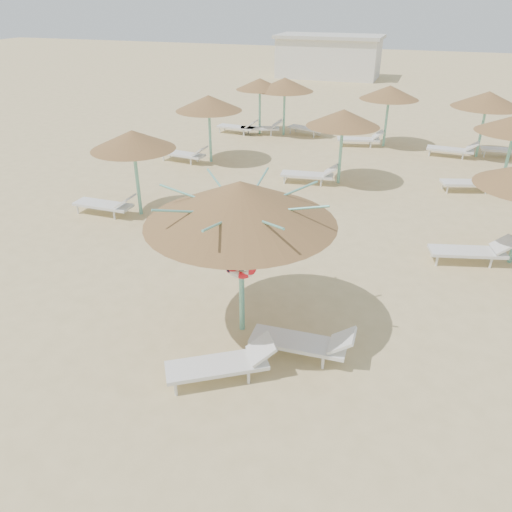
% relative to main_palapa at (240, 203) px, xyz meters
% --- Properties ---
extents(ground, '(120.00, 120.00, 0.00)m').
position_rel_main_palapa_xyz_m(ground, '(0.46, 0.03, -2.83)').
color(ground, '#D5BB82').
rests_on(ground, ground).
extents(main_palapa, '(3.63, 3.63, 3.26)m').
position_rel_main_palapa_xyz_m(main_palapa, '(0.00, 0.00, 0.00)').
color(main_palapa, '#6FC1AC').
rests_on(main_palapa, ground).
extents(lounger_main_a, '(1.98, 1.55, 0.72)m').
position_rel_main_palapa_xyz_m(lounger_main_a, '(0.22, -1.52, -2.49)').
color(lounger_main_a, silver).
rests_on(lounger_main_a, ground).
extents(lounger_main_b, '(2.00, 0.67, 0.72)m').
position_rel_main_palapa_xyz_m(lounger_main_b, '(1.46, -0.45, -2.49)').
color(lounger_main_b, silver).
rests_on(lounger_main_b, ground).
extents(palapa_field, '(20.05, 13.75, 2.71)m').
position_rel_main_palapa_xyz_m(palapa_field, '(2.06, 10.75, -0.52)').
color(palapa_field, '#6FC1AC').
rests_on(palapa_field, ground).
extents(service_hut, '(8.40, 4.40, 3.25)m').
position_rel_main_palapa_xyz_m(service_hut, '(-5.54, 35.03, -1.19)').
color(service_hut, silver).
rests_on(service_hut, ground).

